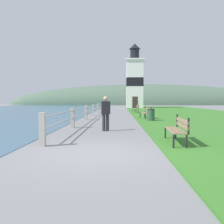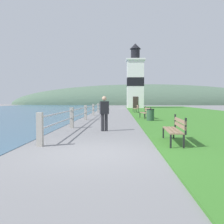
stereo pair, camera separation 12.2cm
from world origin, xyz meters
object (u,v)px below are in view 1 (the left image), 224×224
trash_bin (151,115)px  person_strolling (106,112)px  lighthouse (135,81)px  park_bench_midway (146,112)px  park_bench_near (178,128)px  park_bench_far (136,108)px

trash_bin → person_strolling: bearing=-117.8°
lighthouse → person_strolling: size_ratio=6.88×
park_bench_midway → park_bench_near: bearing=81.5°
park_bench_near → park_bench_far: (-0.02, 19.69, -0.00)m
park_bench_far → lighthouse: lighthouse is taller
park_bench_midway → lighthouse: bearing=-99.2°
person_strolling → park_bench_near: bearing=-161.2°
park_bench_midway → person_strolling: size_ratio=1.12×
park_bench_midway → park_bench_far: size_ratio=1.11×
park_bench_far → lighthouse: (0.77, 15.84, 4.27)m
park_bench_midway → person_strolling: bearing=62.1°
trash_bin → park_bench_near: bearing=-91.5°
park_bench_near → person_strolling: bearing=-50.4°
park_bench_near → lighthouse: (0.75, 35.53, 4.27)m
park_bench_far → person_strolling: 16.46m
park_bench_midway → park_bench_far: (-0.15, 8.98, -0.00)m
person_strolling → lighthouse: bearing=-23.6°
park_bench_near → trash_bin: (0.22, 8.67, -0.12)m
park_bench_far → park_bench_near: bearing=85.7°
park_bench_midway → lighthouse: 25.19m
park_bench_midway → trash_bin: 2.05m
person_strolling → trash_bin: bearing=-45.6°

